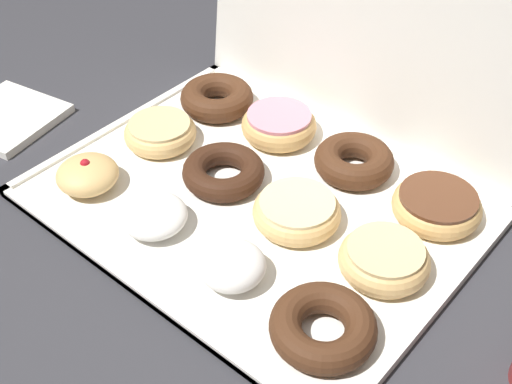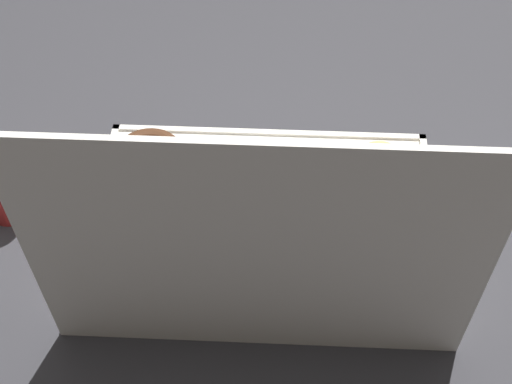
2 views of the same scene
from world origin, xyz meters
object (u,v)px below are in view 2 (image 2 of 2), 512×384
donut_box (264,223)px  chocolate_cake_ring_donut_5 (301,217)px  powdered_filled_donut_1 (305,160)px  glazed_ring_donut_6 (221,210)px  glazed_ring_donut_7 (140,206)px  jelly_filled_donut_0 (381,160)px  coffee_mug (5,189)px  chocolate_cake_ring_donut_8 (390,281)px  chocolate_frosted_donut_11 (127,271)px  glazed_ring_donut_4 (385,220)px  powdered_filled_donut_2 (226,156)px  chocolate_cake_ring_donut_10 (216,279)px  pink_frosted_donut_9 (307,280)px  chocolate_cake_ring_donut_3 (149,155)px

donut_box → chocolate_cake_ring_donut_5: bearing=176.0°
chocolate_cake_ring_donut_5 → powdered_filled_donut_1: bearing=-92.4°
glazed_ring_donut_6 → glazed_ring_donut_7: 0.13m
jelly_filled_donut_0 → coffee_mug: coffee_mug is taller
chocolate_cake_ring_donut_8 → chocolate_frosted_donut_11: 0.39m
donut_box → glazed_ring_donut_6: bearing=-2.9°
glazed_ring_donut_4 → chocolate_cake_ring_donut_8: bearing=89.1°
powdered_filled_donut_1 → glazed_ring_donut_7: size_ratio=0.78×
powdered_filled_donut_2 → chocolate_cake_ring_donut_5: size_ratio=0.70×
donut_box → jelly_filled_donut_0: (-0.20, -0.13, 0.03)m
glazed_ring_donut_4 → coffee_mug: 0.62m
chocolate_cake_ring_donut_10 → coffee_mug: coffee_mug is taller
glazed_ring_donut_7 → pink_frosted_donut_9: size_ratio=0.98×
donut_box → chocolate_cake_ring_donut_5: (-0.06, 0.00, 0.02)m
powdered_filled_donut_2 → chocolate_frosted_donut_11: (0.13, 0.26, -0.00)m
glazed_ring_donut_4 → chocolate_frosted_donut_11: same height
chocolate_cake_ring_donut_8 → glazed_ring_donut_4: bearing=-90.9°
glazed_ring_donut_4 → chocolate_cake_ring_donut_5: 0.13m
chocolate_cake_ring_donut_5 → chocolate_cake_ring_donut_8: chocolate_cake_ring_donut_8 is taller
coffee_mug → powdered_filled_donut_2: bearing=-162.4°
donut_box → jelly_filled_donut_0: size_ratio=6.60×
powdered_filled_donut_2 → pink_frosted_donut_9: powdered_filled_donut_2 is taller
coffee_mug → chocolate_frosted_donut_11: bearing=146.8°
glazed_ring_donut_6 → coffee_mug: 0.35m
jelly_filled_donut_0 → glazed_ring_donut_6: (0.26, 0.13, -0.00)m
chocolate_frosted_donut_11 → coffee_mug: 0.26m
powdered_filled_donut_1 → powdered_filled_donut_2: size_ratio=1.07×
jelly_filled_donut_0 → powdered_filled_donut_1: size_ratio=0.99×
glazed_ring_donut_4 → chocolate_frosted_donut_11: (0.40, 0.12, 0.00)m
powdered_filled_donut_1 → glazed_ring_donut_6: powdered_filled_donut_1 is taller
pink_frosted_donut_9 → coffee_mug: coffee_mug is taller
powdered_filled_donut_1 → chocolate_cake_ring_donut_10: powdered_filled_donut_1 is taller
chocolate_cake_ring_donut_8 → chocolate_frosted_donut_11: chocolate_cake_ring_donut_8 is taller
chocolate_cake_ring_donut_5 → pink_frosted_donut_9: size_ratio=1.01×
donut_box → pink_frosted_donut_9: bearing=117.5°
jelly_filled_donut_0 → pink_frosted_donut_9: (0.13, 0.26, -0.00)m
glazed_ring_donut_4 → donut_box: bearing=-1.7°
jelly_filled_donut_0 → chocolate_cake_ring_donut_10: size_ratio=0.76×
powdered_filled_donut_1 → glazed_ring_donut_4: size_ratio=0.80×
chocolate_cake_ring_donut_10 → coffee_mug: size_ratio=1.13×
chocolate_frosted_donut_11 → glazed_ring_donut_7: bearing=-90.0°
chocolate_cake_ring_donut_5 → coffee_mug: coffee_mug is taller
chocolate_cake_ring_donut_10 → coffee_mug: 0.39m
chocolate_frosted_donut_11 → pink_frosted_donut_9: bearing=178.9°
powdered_filled_donut_1 → chocolate_cake_ring_donut_10: (0.13, 0.26, -0.00)m
powdered_filled_donut_1 → jelly_filled_donut_0: bearing=-178.3°
chocolate_cake_ring_donut_8 → pink_frosted_donut_9: (0.12, 0.01, 0.00)m
chocolate_cake_ring_donut_3 → chocolate_cake_ring_donut_5: size_ratio=1.03×
chocolate_cake_ring_donut_5 → coffee_mug: (0.48, -0.02, 0.02)m
chocolate_cake_ring_donut_5 → glazed_ring_donut_6: glazed_ring_donut_6 is taller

